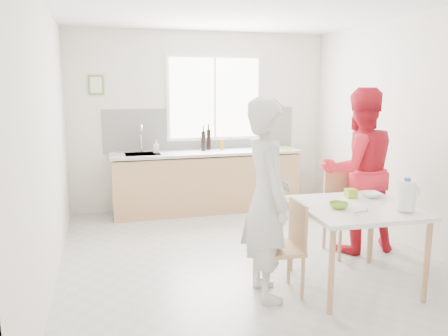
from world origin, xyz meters
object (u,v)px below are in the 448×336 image
object	(u,v)px
chair_far	(345,207)
bowl_white	(370,195)
milk_jug	(407,195)
wine_bottle_b	(203,141)
chair_left	(285,244)
person_white	(267,200)
dining_table	(355,214)
person_red	(358,171)
wine_bottle_a	(209,139)
bowl_green	(339,206)

from	to	relation	value
chair_far	bowl_white	xyz separation A→B (m)	(-0.08, -0.57, 0.29)
milk_jug	wine_bottle_b	size ratio (longest dim) A/B	0.95
chair_left	person_white	bearing A→B (deg)	-90.00
wine_bottle_b	chair_far	bearing A→B (deg)	-61.21
dining_table	chair_left	bearing A→B (deg)	177.36
person_red	dining_table	bearing A→B (deg)	59.74
dining_table	person_white	size ratio (longest dim) A/B	0.60
milk_jug	wine_bottle_a	world-z (taller)	wine_bottle_a
milk_jug	wine_bottle_b	bearing A→B (deg)	111.35
person_red	person_white	bearing A→B (deg)	32.12
person_red	wine_bottle_b	distance (m)	2.48
person_red	wine_bottle_a	distance (m)	2.50
wine_bottle_a	chair_far	bearing A→B (deg)	-64.21
person_white	bowl_green	world-z (taller)	person_white
chair_left	wine_bottle_a	xyz separation A→B (m)	(0.00, 2.99, 0.60)
person_white	bowl_white	world-z (taller)	person_white
chair_left	wine_bottle_b	bearing A→B (deg)	-175.41
person_white	person_red	xyz separation A→B (m)	(1.41, 0.80, 0.04)
bowl_white	wine_bottle_a	bearing A→B (deg)	109.63
chair_left	bowl_white	xyz separation A→B (m)	(1.00, 0.20, 0.34)
chair_far	milk_jug	bearing A→B (deg)	-91.33
chair_far	person_white	world-z (taller)	person_white
bowl_white	dining_table	bearing A→B (deg)	-142.84
bowl_green	dining_table	bearing A→B (deg)	11.40
dining_table	milk_jug	world-z (taller)	milk_jug
chair_far	bowl_green	world-z (taller)	chair_far
chair_left	bowl_white	distance (m)	1.07
chair_left	wine_bottle_b	xyz separation A→B (m)	(-0.10, 2.90, 0.59)
milk_jug	dining_table	bearing A→B (deg)	139.22
chair_left	milk_jug	size ratio (longest dim) A/B	3.04
person_white	bowl_green	distance (m)	0.68
milk_jug	person_red	bearing A→B (deg)	81.13
wine_bottle_b	bowl_white	bearing A→B (deg)	-67.94
person_white	wine_bottle_a	xyz separation A→B (m)	(0.19, 2.98, 0.18)
dining_table	chair_far	size ratio (longest dim) A/B	1.12
chair_left	chair_far	world-z (taller)	chair_far
chair_left	chair_far	bearing A→B (deg)	128.49
wine_bottle_a	bowl_green	bearing A→B (deg)	-81.10
chair_left	milk_jug	xyz separation A→B (m)	(1.00, -0.33, 0.47)
wine_bottle_a	wine_bottle_b	distance (m)	0.13
chair_left	person_white	size ratio (longest dim) A/B	0.48
dining_table	wine_bottle_a	world-z (taller)	wine_bottle_a
wine_bottle_a	bowl_white	bearing A→B (deg)	-70.37
chair_far	person_white	bearing A→B (deg)	-145.99
dining_table	wine_bottle_b	world-z (taller)	wine_bottle_b
dining_table	bowl_white	xyz separation A→B (m)	(0.31, 0.24, 0.11)
dining_table	chair_far	bearing A→B (deg)	64.31
wine_bottle_a	milk_jug	bearing A→B (deg)	-73.33
chair_left	bowl_white	size ratio (longest dim) A/B	4.26
chair_far	wine_bottle_b	bearing A→B (deg)	121.43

